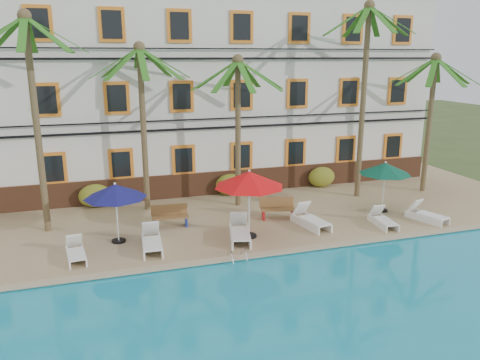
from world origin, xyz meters
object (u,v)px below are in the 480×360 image
object	(u,v)px
palm_a	(33,95)
lounger_d	(310,219)
umbrella_blue	(115,191)
bench_right	(278,208)
lounger_e	(383,220)
lounger_b	(152,241)
umbrella_green	(385,169)
lounger_c	(240,232)
palm_e	(431,103)
palm_c	(238,110)
bench_left	(170,216)
palm_b	(142,104)
umbrella_red	(249,180)
lounger_f	(426,214)
pool_ladder	(237,260)
lounger_a	(76,252)
palm_d	(365,77)

from	to	relation	value
palm_a	lounger_d	distance (m)	11.89
umbrella_blue	bench_right	bearing A→B (deg)	5.82
lounger_e	lounger_b	bearing A→B (deg)	177.61
umbrella_green	lounger_c	distance (m)	7.54
palm_e	bench_right	xyz separation A→B (m)	(-8.89, -1.74, -4.10)
palm_c	bench_left	world-z (taller)	palm_c
palm_b	umbrella_blue	xyz separation A→B (m)	(-1.51, -3.63, -2.83)
umbrella_red	lounger_f	bearing A→B (deg)	-3.70
lounger_c	bench_right	world-z (taller)	lounger_c
umbrella_green	bench_left	size ratio (longest dim) A/B	1.52
palm_c	palm_b	bearing A→B (deg)	171.67
bench_left	umbrella_red	bearing A→B (deg)	-37.02
lounger_f	pool_ladder	world-z (taller)	lounger_f
palm_e	lounger_a	distance (m)	18.10
umbrella_red	lounger_f	world-z (taller)	umbrella_red
palm_a	lounger_c	world-z (taller)	palm_a
palm_a	bench_right	xyz separation A→B (m)	(9.47, -1.37, -4.96)
palm_a	bench_right	bearing A→B (deg)	-8.26
lounger_c	lounger_b	bearing A→B (deg)	178.87
umbrella_green	lounger_d	distance (m)	4.42
palm_d	umbrella_green	size ratio (longest dim) A/B	4.01
palm_b	lounger_e	xyz separation A→B (m)	(9.12, -5.12, -4.58)
palm_e	palm_d	bearing A→B (deg)	177.05
palm_c	lounger_b	xyz separation A→B (m)	(-4.58, -4.11, -4.23)
palm_e	lounger_b	xyz separation A→B (m)	(-14.56, -3.52, -4.28)
lounger_a	lounger_e	world-z (taller)	lounger_e
umbrella_red	lounger_c	size ratio (longest dim) A/B	1.26
palm_a	umbrella_red	world-z (taller)	palm_a
lounger_d	bench_left	world-z (taller)	lounger_d
palm_d	lounger_c	xyz separation A→B (m)	(-7.40, -3.78, -5.58)
palm_b	lounger_c	world-z (taller)	palm_b
palm_d	umbrella_green	xyz separation A→B (m)	(-0.18, -2.46, -3.91)
lounger_d	lounger_e	bearing A→B (deg)	-15.82
palm_a	palm_b	world-z (taller)	palm_a
lounger_a	bench_right	size ratio (longest dim) A/B	1.08
umbrella_red	lounger_c	distance (m)	2.06
umbrella_green	bench_right	bearing A→B (deg)	173.85
palm_b	palm_c	bearing A→B (deg)	-8.33
lounger_d	bench_left	distance (m)	5.82
palm_c	palm_d	bearing A→B (deg)	-3.64
palm_d	lounger_a	distance (m)	15.03
palm_a	lounger_b	distance (m)	7.12
palm_e	umbrella_green	bearing A→B (deg)	-150.33
palm_c	umbrella_red	distance (m)	4.65
palm_e	pool_ladder	bearing A→B (deg)	-155.74
palm_c	bench_right	bearing A→B (deg)	-64.72
umbrella_green	palm_a	bearing A→B (deg)	172.46
bench_left	lounger_a	bearing A→B (deg)	-148.55
palm_d	bench_right	bearing A→B (deg)	-159.21
palm_d	bench_left	size ratio (longest dim) A/B	6.10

